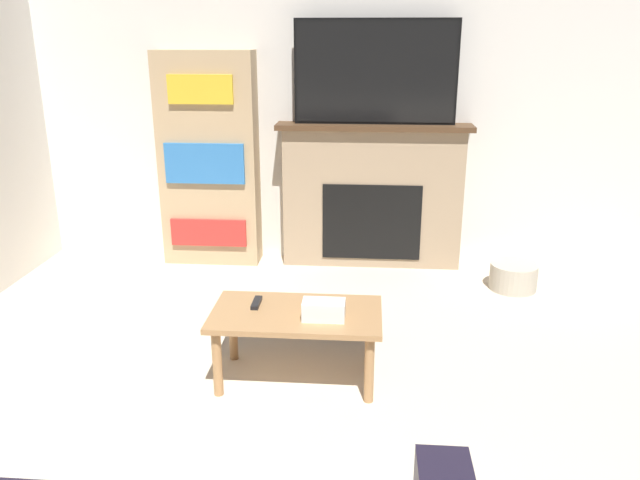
% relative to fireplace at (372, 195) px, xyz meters
% --- Properties ---
extents(wall_back, '(5.65, 0.06, 2.70)m').
position_rel_fireplace_xyz_m(wall_back, '(-0.38, 0.14, 0.77)').
color(wall_back, silver).
rests_on(wall_back, ground_plane).
extents(fireplace, '(1.52, 0.28, 1.15)m').
position_rel_fireplace_xyz_m(fireplace, '(0.00, 0.00, 0.00)').
color(fireplace, tan).
rests_on(fireplace, ground_plane).
extents(tv, '(1.23, 0.03, 0.77)m').
position_rel_fireplace_xyz_m(tv, '(-0.00, -0.02, 0.96)').
color(tv, black).
rests_on(tv, fireplace).
extents(coffee_table, '(0.91, 0.50, 0.40)m').
position_rel_fireplace_xyz_m(coffee_table, '(-0.40, -1.87, -0.23)').
color(coffee_table, '#A87A4C').
rests_on(coffee_table, ground_plane).
extents(tissue_box, '(0.22, 0.12, 0.10)m').
position_rel_fireplace_xyz_m(tissue_box, '(-0.25, -1.94, -0.12)').
color(tissue_box, white).
rests_on(tissue_box, coffee_table).
extents(remote_control, '(0.04, 0.15, 0.02)m').
position_rel_fireplace_xyz_m(remote_control, '(-0.62, -1.79, -0.16)').
color(remote_control, black).
rests_on(remote_control, coffee_table).
extents(bookshelf, '(0.78, 0.29, 1.69)m').
position_rel_fireplace_xyz_m(bookshelf, '(-1.31, -0.02, 0.27)').
color(bookshelf, tan).
rests_on(bookshelf, ground_plane).
extents(storage_basket, '(0.35, 0.35, 0.19)m').
position_rel_fireplace_xyz_m(storage_basket, '(1.06, -0.46, -0.48)').
color(storage_basket, '#BCB29E').
rests_on(storage_basket, ground_plane).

